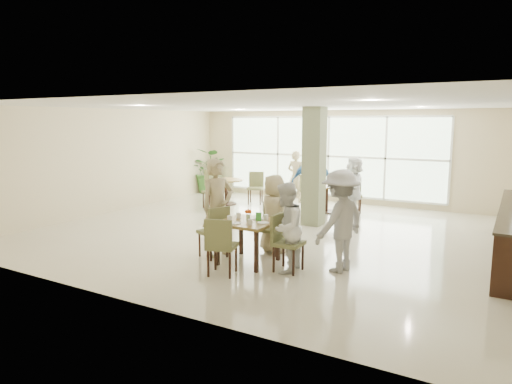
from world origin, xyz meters
The scene contains 19 objects.
ground centered at (0.00, 0.00, 0.00)m, with size 10.00×10.00×0.00m, color beige.
room_shell centered at (0.00, 0.00, 1.70)m, with size 10.00×10.00×10.00m.
window_bank centered at (-0.50, 4.46, 1.40)m, with size 7.00×0.04×7.00m.
column centered at (0.40, 1.20, 1.40)m, with size 0.45×0.45×2.80m, color #677350.
main_table centered at (0.60, -2.16, 0.65)m, with size 0.92×0.92×0.75m.
round_table_left centered at (-2.92, 2.42, 0.55)m, with size 0.99×0.99×0.75m.
round_table_right centered at (0.12, 2.78, 0.56)m, with size 1.05×1.05×0.75m.
chairs_main_table centered at (0.62, -2.19, 0.47)m, with size 2.06×1.97×0.95m.
chairs_table_left centered at (-2.94, 2.48, 0.47)m, with size 2.10×1.85×0.95m.
chairs_table_right centered at (0.11, 2.71, 0.47)m, with size 1.90×1.78×0.95m.
tabletop_clutter centered at (0.63, -2.18, 0.81)m, with size 0.72×0.70×0.21m.
potted_plant centered at (-4.64, 4.01, 0.77)m, with size 1.39×1.39×1.54m, color #366A2A.
teen_left centered at (-0.12, -2.06, 0.90)m, with size 0.66×0.43×1.80m, color tan.
teen_far centered at (0.69, -1.37, 0.74)m, with size 0.73×0.40×1.49m, color tan.
teen_right centered at (1.38, -2.27, 0.75)m, with size 0.73×0.57×1.49m, color white.
teen_standing centered at (2.13, -1.78, 0.85)m, with size 1.10×0.63×1.70m, color #9D9D9F.
adult_a centered at (0.06, 1.89, 0.91)m, with size 1.07×0.61×1.82m, color #478ED5.
adult_b centered at (0.89, 2.74, 0.77)m, with size 1.43×0.62×1.55m, color white.
adult_standing centered at (-1.29, 3.81, 0.79)m, with size 0.58×0.38×1.58m, color tan.
Camera 1 is at (4.61, -8.81, 2.47)m, focal length 32.00 mm.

